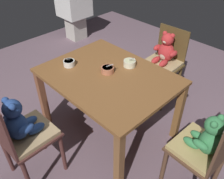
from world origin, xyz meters
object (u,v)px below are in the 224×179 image
(teddy_chair_near_right, at_px, (206,145))
(porridge_bowl_cream_far_center, at_px, (130,63))
(teddy_chair_far_center, at_px, (164,57))
(dining_table, at_px, (108,83))
(sink_basin, at_px, (74,10))
(porridge_bowl_white_near_left, at_px, (69,63))
(teddy_chair_near_front, at_px, (21,129))
(porridge_bowl_terracotta_center, at_px, (108,70))

(teddy_chair_near_right, distance_m, porridge_bowl_cream_far_center, 1.00)
(teddy_chair_far_center, relative_size, teddy_chair_near_right, 0.93)
(dining_table, xyz_separation_m, sink_basin, (-2.05, 1.15, -0.10))
(porridge_bowl_white_near_left, bearing_deg, dining_table, 22.47)
(porridge_bowl_white_near_left, bearing_deg, teddy_chair_near_right, 7.79)
(teddy_chair_near_front, relative_size, porridge_bowl_terracotta_center, 7.20)
(dining_table, distance_m, porridge_bowl_terracotta_center, 0.13)
(teddy_chair_near_right, distance_m, teddy_chair_near_front, 1.39)
(teddy_chair_far_center, distance_m, teddy_chair_near_front, 1.71)
(dining_table, bearing_deg, porridge_bowl_terracotta_center, 142.64)
(sink_basin, bearing_deg, teddy_chair_near_right, -20.24)
(porridge_bowl_cream_far_center, xyz_separation_m, porridge_bowl_terracotta_center, (-0.07, -0.23, -0.00))
(dining_table, xyz_separation_m, teddy_chair_near_front, (-0.08, -0.86, -0.04))
(porridge_bowl_terracotta_center, bearing_deg, teddy_chair_far_center, 85.25)
(teddy_chair_far_center, xyz_separation_m, porridge_bowl_cream_far_center, (0.00, -0.60, 0.18))
(teddy_chair_near_front, bearing_deg, porridge_bowl_terracotta_center, -4.34)
(porridge_bowl_cream_far_center, height_order, porridge_bowl_white_near_left, porridge_bowl_cream_far_center)
(sink_basin, bearing_deg, porridge_bowl_white_near_left, -38.06)
(teddy_chair_far_center, distance_m, porridge_bowl_terracotta_center, 0.85)
(dining_table, bearing_deg, sink_basin, 150.68)
(teddy_chair_far_center, xyz_separation_m, teddy_chair_near_front, (-0.11, -1.71, 0.01))
(teddy_chair_near_right, height_order, porridge_bowl_cream_far_center, teddy_chair_near_right)
(teddy_chair_near_front, relative_size, porridge_bowl_cream_far_center, 7.41)
(teddy_chair_near_right, bearing_deg, sink_basin, -17.81)
(teddy_chair_far_center, bearing_deg, porridge_bowl_terracotta_center, -7.08)
(dining_table, bearing_deg, porridge_bowl_white_near_left, -157.53)
(porridge_bowl_cream_far_center, distance_m, porridge_bowl_white_near_left, 0.58)
(teddy_chair_near_front, height_order, sink_basin, teddy_chair_near_front)
(dining_table, xyz_separation_m, teddy_chair_near_right, (0.99, 0.03, -0.05))
(teddy_chair_near_front, xyz_separation_m, sink_basin, (-1.97, 2.01, -0.06))
(dining_table, bearing_deg, teddy_chair_near_front, -95.12)
(porridge_bowl_terracotta_center, relative_size, porridge_bowl_white_near_left, 1.11)
(sink_basin, bearing_deg, teddy_chair_near_front, -45.49)
(teddy_chair_near_front, height_order, porridge_bowl_terracotta_center, teddy_chair_near_front)
(porridge_bowl_white_near_left, xyz_separation_m, sink_basin, (-1.67, 1.31, -0.22))
(teddy_chair_near_right, xyz_separation_m, porridge_bowl_terracotta_center, (-1.03, -0.00, 0.18))
(porridge_bowl_terracotta_center, distance_m, sink_basin, 2.32)
(dining_table, relative_size, porridge_bowl_terracotta_center, 9.22)
(teddy_chair_far_center, bearing_deg, teddy_chair_near_front, -5.98)
(porridge_bowl_terracotta_center, xyz_separation_m, porridge_bowl_white_near_left, (-0.34, -0.18, 0.00))
(teddy_chair_near_front, bearing_deg, porridge_bowl_white_near_left, 21.68)
(dining_table, xyz_separation_m, porridge_bowl_white_near_left, (-0.38, -0.16, 0.13))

